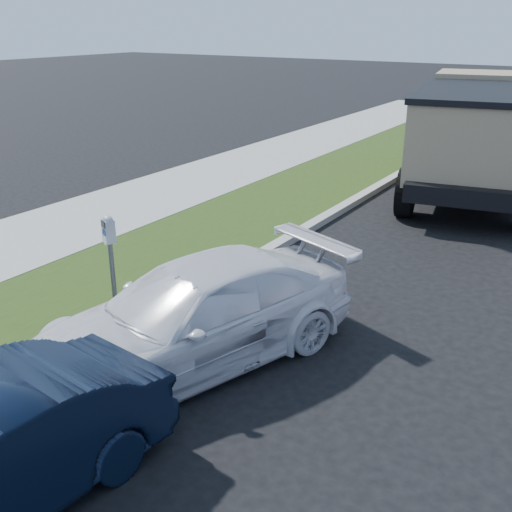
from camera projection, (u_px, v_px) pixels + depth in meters
The scene contains 5 objects.
ground at pixel (304, 371), 7.90m from camera, with size 120.00×120.00×0.00m, color black.
streetside at pixel (111, 243), 12.23m from camera, with size 6.12×50.00×0.15m.
parking_meter at pixel (110, 244), 8.70m from camera, with size 0.25×0.21×1.56m.
white_wagon at pixel (199, 313), 7.96m from camera, with size 1.89×4.65×1.35m, color silver.
dump_truck at pixel (478, 130), 15.63m from camera, with size 4.15×7.81×2.91m.
Camera 1 is at (3.11, -6.06, 4.32)m, focal length 42.00 mm.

